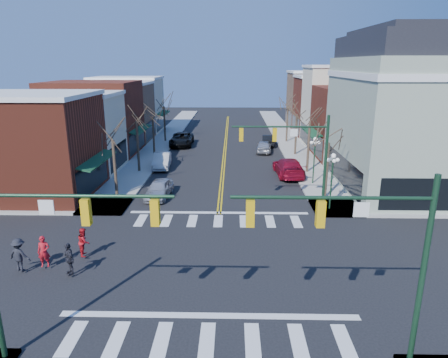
# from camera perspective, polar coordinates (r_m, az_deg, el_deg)

# --- Properties ---
(ground) EXTENTS (160.00, 160.00, 0.00)m
(ground) POSITION_cam_1_polar(r_m,az_deg,el_deg) (22.22, -1.42, -12.08)
(ground) COLOR black
(ground) RESTS_ON ground
(sidewalk_left) EXTENTS (3.50, 70.00, 0.15)m
(sidewalk_left) POSITION_cam_1_polar(r_m,az_deg,el_deg) (42.04, -12.16, 1.45)
(sidewalk_left) COLOR #9E9B93
(sidewalk_left) RESTS_ON ground
(sidewalk_right) EXTENTS (3.50, 70.00, 0.15)m
(sidewalk_right) POSITION_cam_1_polar(r_m,az_deg,el_deg) (41.63, 11.99, 1.32)
(sidewalk_right) COLOR #9E9B93
(sidewalk_right) RESTS_ON ground
(bldg_left_brick_a) EXTENTS (10.00, 8.50, 8.00)m
(bldg_left_brick_a) POSITION_cam_1_polar(r_m,az_deg,el_deg) (35.95, -26.10, 4.10)
(bldg_left_brick_a) COLOR maroon
(bldg_left_brick_a) RESTS_ON ground
(bldg_left_stucco_a) EXTENTS (10.00, 7.00, 7.50)m
(bldg_left_stucco_a) POSITION_cam_1_polar(r_m,az_deg,el_deg) (42.91, -21.46, 6.01)
(bldg_left_stucco_a) COLOR beige
(bldg_left_stucco_a) RESTS_ON ground
(bldg_left_brick_b) EXTENTS (10.00, 9.00, 8.50)m
(bldg_left_brick_b) POSITION_cam_1_polar(r_m,az_deg,el_deg) (50.23, -18.09, 8.25)
(bldg_left_brick_b) COLOR maroon
(bldg_left_brick_b) RESTS_ON ground
(bldg_left_tan) EXTENTS (10.00, 7.50, 7.80)m
(bldg_left_tan) POSITION_cam_1_polar(r_m,az_deg,el_deg) (58.07, -15.43, 9.10)
(bldg_left_tan) COLOR #8E694E
(bldg_left_tan) RESTS_ON ground
(bldg_left_stucco_b) EXTENTS (10.00, 8.00, 8.20)m
(bldg_left_stucco_b) POSITION_cam_1_polar(r_m,az_deg,el_deg) (65.47, -13.54, 10.15)
(bldg_left_stucco_b) COLOR beige
(bldg_left_stucco_b) RESTS_ON ground
(bldg_right_brick_a) EXTENTS (10.00, 8.50, 8.00)m
(bldg_right_brick_a) POSITION_cam_1_polar(r_m,az_deg,el_deg) (48.01, 19.03, 7.53)
(bldg_right_brick_a) COLOR maroon
(bldg_right_brick_a) RESTS_ON ground
(bldg_right_stucco) EXTENTS (10.00, 7.00, 10.00)m
(bldg_right_stucco) POSITION_cam_1_polar(r_m,az_deg,el_deg) (55.27, 16.74, 9.81)
(bldg_right_stucco) COLOR beige
(bldg_right_stucco) RESTS_ON ground
(bldg_right_brick_b) EXTENTS (10.00, 8.00, 8.50)m
(bldg_right_brick_b) POSITION_cam_1_polar(r_m,az_deg,el_deg) (62.58, 14.90, 9.93)
(bldg_right_brick_b) COLOR maroon
(bldg_right_brick_b) RESTS_ON ground
(bldg_right_tan) EXTENTS (10.00, 8.00, 9.00)m
(bldg_right_tan) POSITION_cam_1_polar(r_m,az_deg,el_deg) (70.32, 13.42, 10.88)
(bldg_right_tan) COLOR #8E694E
(bldg_right_tan) RESTS_ON ground
(victorian_corner) EXTENTS (12.25, 14.25, 13.30)m
(victorian_corner) POSITION_cam_1_polar(r_m,az_deg,el_deg) (37.62, 25.96, 8.70)
(victorian_corner) COLOR #94A28C
(victorian_corner) RESTS_ON ground
(traffic_mast_near_left) EXTENTS (6.60, 0.28, 7.20)m
(traffic_mast_near_left) POSITION_cam_1_polar(r_m,az_deg,el_deg) (14.96, -24.95, -8.32)
(traffic_mast_near_left) COLOR #14331E
(traffic_mast_near_left) RESTS_ON ground
(traffic_mast_near_right) EXTENTS (6.60, 0.28, 7.20)m
(traffic_mast_near_right) POSITION_cam_1_polar(r_m,az_deg,el_deg) (14.22, 20.18, -9.03)
(traffic_mast_near_right) COLOR #14331E
(traffic_mast_near_right) RESTS_ON ground
(traffic_mast_far_right) EXTENTS (6.60, 0.28, 7.20)m
(traffic_mast_far_right) POSITION_cam_1_polar(r_m,az_deg,el_deg) (27.94, 10.69, 3.91)
(traffic_mast_far_right) COLOR #14331E
(traffic_mast_far_right) RESTS_ON ground
(lamppost_corner) EXTENTS (0.36, 0.36, 4.33)m
(lamppost_corner) POSITION_cam_1_polar(r_m,az_deg,el_deg) (29.93, 15.20, 0.99)
(lamppost_corner) COLOR #14331E
(lamppost_corner) RESTS_ON ground
(lamppost_midblock) EXTENTS (0.36, 0.36, 4.33)m
(lamppost_midblock) POSITION_cam_1_polar(r_m,az_deg,el_deg) (36.09, 12.81, 3.71)
(lamppost_midblock) COLOR #14331E
(lamppost_midblock) RESTS_ON ground
(tree_left_a) EXTENTS (0.24, 0.24, 4.76)m
(tree_left_a) POSITION_cam_1_polar(r_m,az_deg,el_deg) (32.97, -15.30, 1.32)
(tree_left_a) COLOR #382B21
(tree_left_a) RESTS_ON ground
(tree_left_b) EXTENTS (0.24, 0.24, 5.04)m
(tree_left_b) POSITION_cam_1_polar(r_m,az_deg,el_deg) (40.46, -12.19, 4.44)
(tree_left_b) COLOR #382B21
(tree_left_b) RESTS_ON ground
(tree_left_c) EXTENTS (0.24, 0.24, 4.55)m
(tree_left_c) POSITION_cam_1_polar(r_m,az_deg,el_deg) (48.18, -10.03, 6.11)
(tree_left_c) COLOR #382B21
(tree_left_c) RESTS_ON ground
(tree_left_d) EXTENTS (0.24, 0.24, 4.90)m
(tree_left_d) POSITION_cam_1_polar(r_m,az_deg,el_deg) (55.92, -8.48, 7.74)
(tree_left_d) COLOR #382B21
(tree_left_d) RESTS_ON ground
(tree_right_a) EXTENTS (0.24, 0.24, 4.62)m
(tree_right_a) POSITION_cam_1_polar(r_m,az_deg,el_deg) (32.49, 14.44, 1.04)
(tree_right_a) COLOR #382B21
(tree_right_a) RESTS_ON ground
(tree_right_b) EXTENTS (0.24, 0.24, 5.18)m
(tree_right_b) POSITION_cam_1_polar(r_m,az_deg,el_deg) (40.05, 11.96, 4.43)
(tree_right_b) COLOR #382B21
(tree_right_b) RESTS_ON ground
(tree_right_c) EXTENTS (0.24, 0.24, 4.83)m
(tree_right_c) POSITION_cam_1_polar(r_m,az_deg,el_deg) (47.82, 10.24, 6.20)
(tree_right_c) COLOR #382B21
(tree_right_c) RESTS_ON ground
(tree_right_d) EXTENTS (0.24, 0.24, 4.97)m
(tree_right_d) POSITION_cam_1_polar(r_m,az_deg,el_deg) (55.63, 9.00, 7.71)
(tree_right_d) COLOR #382B21
(tree_right_d) RESTS_ON ground
(car_left_near) EXTENTS (2.07, 4.38, 1.45)m
(car_left_near) POSITION_cam_1_polar(r_m,az_deg,el_deg) (32.82, -9.25, -1.39)
(car_left_near) COLOR silver
(car_left_near) RESTS_ON ground
(car_left_mid) EXTENTS (1.99, 4.83, 1.55)m
(car_left_mid) POSITION_cam_1_polar(r_m,az_deg,el_deg) (42.06, -8.88, 2.62)
(car_left_mid) COLOR silver
(car_left_mid) RESTS_ON ground
(car_left_far) EXTENTS (2.90, 6.15, 1.70)m
(car_left_far) POSITION_cam_1_polar(r_m,az_deg,el_deg) (53.25, -6.06, 5.66)
(car_left_far) COLOR black
(car_left_far) RESTS_ON ground
(car_right_near) EXTENTS (2.75, 6.07, 1.72)m
(car_right_near) POSITION_cam_1_polar(r_m,az_deg,el_deg) (39.10, 9.21, 1.69)
(car_right_near) COLOR maroon
(car_right_near) RESTS_ON ground
(car_right_mid) EXTENTS (2.21, 4.53, 1.49)m
(car_right_mid) POSITION_cam_1_polar(r_m,az_deg,el_deg) (49.14, 5.72, 4.66)
(car_right_mid) COLOR #B1B1B6
(car_right_mid) RESTS_ON ground
(car_right_far) EXTENTS (1.85, 4.52, 1.46)m
(car_right_far) POSITION_cam_1_polar(r_m,az_deg,el_deg) (53.30, 6.31, 5.53)
(car_right_far) COLOR black
(car_right_far) RESTS_ON ground
(pedestrian_red_a) EXTENTS (0.69, 0.51, 1.72)m
(pedestrian_red_a) POSITION_cam_1_polar(r_m,az_deg,el_deg) (23.32, -24.34, -9.43)
(pedestrian_red_a) COLOR #B3131E
(pedestrian_red_a) RESTS_ON sidewalk_left
(pedestrian_red_b) EXTENTS (0.78, 0.91, 1.62)m
(pedestrian_red_b) POSITION_cam_1_polar(r_m,az_deg,el_deg) (23.83, -19.37, -8.45)
(pedestrian_red_b) COLOR red
(pedestrian_red_b) RESTS_ON sidewalk_left
(pedestrian_dark_a) EXTENTS (0.98, 1.03, 1.71)m
(pedestrian_dark_a) POSITION_cam_1_polar(r_m,az_deg,el_deg) (22.07, -21.26, -10.55)
(pedestrian_dark_a) COLOR #212129
(pedestrian_dark_a) RESTS_ON sidewalk_left
(pedestrian_dark_b) EXTENTS (1.26, 0.87, 1.78)m
(pedestrian_dark_b) POSITION_cam_1_polar(r_m,az_deg,el_deg) (23.42, -27.21, -9.61)
(pedestrian_dark_b) COLOR black
(pedestrian_dark_b) RESTS_ON sidewalk_left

